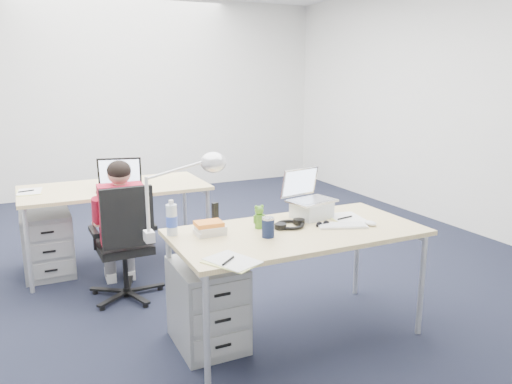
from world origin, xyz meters
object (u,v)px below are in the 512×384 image
Objects in this scene: desk_far at (115,191)px; cordless_phone at (215,214)px; water_bottle at (172,218)px; bear_figurine at (259,217)px; desk_near at (297,237)px; desk_lamp at (174,195)px; drawer_pedestal_near at (207,304)px; office_chair at (126,266)px; wireless_keyboard at (342,225)px; far_cup at (129,178)px; dark_laptop at (119,174)px; book_stack at (210,228)px; headphones at (290,224)px; seated_person at (120,226)px; sunglasses at (323,224)px; silver_laptop at (312,195)px; computer_mouse at (371,223)px; drawer_pedestal_far at (47,243)px; can_koozie at (268,227)px.

desk_far is 10.40× the size of cordless_phone.
bear_figurine is (0.55, -0.11, -0.03)m from water_bottle.
desk_lamp is (-0.75, 0.18, 0.31)m from desk_near.
office_chair is at bearing 109.84° from drawer_pedestal_near.
far_cup is at bearing 136.78° from wireless_keyboard.
book_stack is at bearing -67.17° from dark_laptop.
headphones is 1.79m from dark_laptop.
office_chair is 0.86× the size of seated_person.
book_stack is (0.29, -1.67, 0.09)m from desk_far.
wireless_keyboard reaches higher than drawer_pedestal_near.
office_chair reaches higher than cordless_phone.
sunglasses is (-0.11, 0.06, 0.00)m from wireless_keyboard.
office_chair is at bearing -86.08° from dark_laptop.
bear_figurine reaches higher than cordless_phone.
silver_laptop is 3.70× the size of computer_mouse.
seated_person is 1.30m from bear_figurine.
wireless_keyboard is at bearing -4.06° from bear_figurine.
water_bottle is 0.17m from desk_lamp.
drawer_pedestal_near is 0.74m from headphones.
bear_figurine is 1.52× the size of sunglasses.
headphones is at bearing -50.72° from dark_laptop.
drawer_pedestal_far is (-0.52, 0.64, -0.27)m from seated_person.
computer_mouse is at bearing -60.44° from far_cup.
far_cup reaches higher than computer_mouse.
drawer_pedestal_far is 2.16m from bear_figurine.
water_bottle is at bearing -92.53° from far_cup.
wireless_keyboard is at bearing -87.10° from silver_laptop.
drawer_pedestal_far is (-0.60, 0.02, -0.41)m from desk_far.
can_koozie is 0.81× the size of bear_figurine.
bear_figurine is at bearing 176.62° from silver_laptop.
seated_person is 3.25× the size of silver_laptop.
desk_far is 2.09m from sunglasses.
desk_far is at bearing 99.71° from book_stack.
cordless_phone is at bearing 144.89° from computer_mouse.
silver_laptop is (1.13, -1.00, 0.35)m from seated_person.
desk_near is 1.45m from office_chair.
seated_person is 6.90× the size of bear_figurine.
dark_laptop is (-0.80, 1.68, 0.18)m from desk_near.
drawer_pedestal_near is at bearing -32.02° from water_bottle.
desk_far is 1.97m from can_koozie.
bear_figurine is 0.42m from sunglasses.
sunglasses is (0.43, 0.05, -0.05)m from can_koozie.
desk_far is 15.63× the size of sunglasses.
dark_laptop is at bearing 92.03° from water_bottle.
bear_figurine reaches higher than desk_far.
drawer_pedestal_far is at bearing 152.45° from wireless_keyboard.
headphones is 0.64× the size of dark_laptop.
can_koozie is at bearing -160.96° from wireless_keyboard.
water_bottle is at bearing -78.24° from seated_person.
desk_far is at bearing 141.24° from wireless_keyboard.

